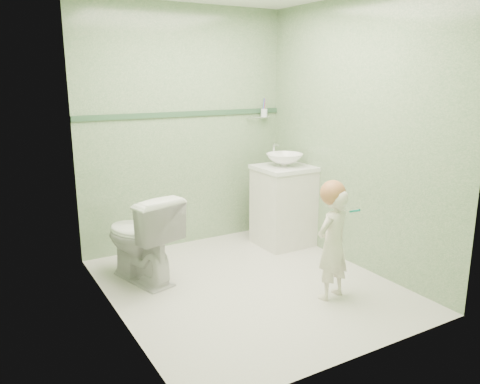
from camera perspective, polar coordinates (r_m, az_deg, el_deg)
ground at (r=4.12m, az=1.07°, el=-11.04°), size 2.50×2.50×0.00m
room_shell at (r=3.77m, az=1.15°, el=5.73°), size 2.50×2.54×2.40m
trim_stripe at (r=4.85m, az=-6.56°, el=9.24°), size 2.20×0.02×0.05m
vanity at (r=4.96m, az=5.20°, el=-1.78°), size 0.52×0.50×0.80m
counter at (r=4.87m, az=5.30°, el=2.87°), size 0.54×0.52×0.04m
basin at (r=4.85m, az=5.32°, el=3.84°), size 0.37×0.37×0.13m
faucet at (r=4.99m, az=4.11°, el=5.07°), size 0.03×0.13×0.18m
cup_holder at (r=5.23m, az=2.80°, el=9.40°), size 0.26×0.07×0.21m
toilet at (r=4.16m, az=-11.79°, el=-5.33°), size 0.62×0.84×0.77m
toddler at (r=3.81m, az=10.99°, el=-6.16°), size 0.36×0.28×0.89m
hair_cap at (r=3.71m, az=11.02°, el=-0.10°), size 0.20×0.20×0.20m
teal_toothbrush at (r=3.71m, az=13.41°, el=-2.15°), size 0.11×0.14×0.08m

